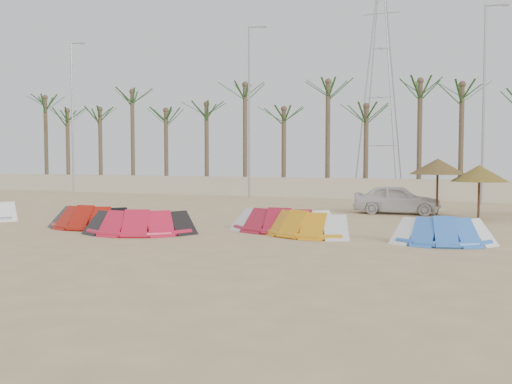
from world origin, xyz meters
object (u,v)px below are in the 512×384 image
at_px(kite_red_left, 94,216).
at_px(kite_red_mid, 145,221).
at_px(parasol_mid, 479,173).
at_px(kite_orange, 306,222).
at_px(car, 397,199).
at_px(parasol_left, 438,166).
at_px(kite_blue, 444,230).
at_px(kite_red_right, 285,219).

bearing_deg(kite_red_left, kite_red_mid, -14.51).
xyz_separation_m(kite_red_mid, parasol_mid, (10.69, 9.16, 1.52)).
distance_m(kite_orange, car, 8.80).
bearing_deg(parasol_left, kite_red_mid, -132.71).
height_order(kite_orange, kite_blue, same).
height_order(kite_red_right, parasol_left, parasol_left).
bearing_deg(kite_red_mid, kite_red_left, 165.49).
height_order(kite_red_left, parasol_left, parasol_left).
distance_m(parasol_mid, car, 3.92).
relative_size(kite_red_left, kite_red_right, 0.90).
relative_size(kite_red_right, kite_blue, 1.18).
relative_size(kite_orange, kite_blue, 1.19).
relative_size(kite_red_right, car, 0.95).
distance_m(kite_orange, parasol_mid, 9.39).
xyz_separation_m(kite_red_mid, car, (7.13, 10.24, 0.25)).
relative_size(kite_red_right, parasol_mid, 1.59).
height_order(kite_red_left, kite_red_right, same).
height_order(kite_red_left, parasol_mid, parasol_mid).
bearing_deg(kite_blue, parasol_mid, 83.17).
distance_m(kite_red_right, parasol_left, 8.85).
bearing_deg(car, kite_red_mid, 142.41).
height_order(kite_blue, car, car).
height_order(kite_red_right, kite_blue, same).
bearing_deg(kite_red_left, parasol_mid, 32.47).
xyz_separation_m(kite_orange, kite_blue, (4.47, -0.37, -0.00)).
xyz_separation_m(kite_red_right, parasol_mid, (6.39, 6.76, 1.52)).
xyz_separation_m(kite_red_left, kite_red_right, (6.94, 1.72, 0.00)).
bearing_deg(kite_red_right, parasol_left, 57.45).
relative_size(kite_red_left, car, 0.85).
bearing_deg(kite_red_right, kite_blue, -11.63).
bearing_deg(parasol_left, kite_red_right, -122.55).
relative_size(parasol_left, car, 0.65).
relative_size(kite_red_left, kite_red_mid, 0.84).
height_order(kite_blue, parasol_mid, parasol_mid).
bearing_deg(kite_red_right, kite_red_left, -166.08).
bearing_deg(car, kite_red_right, 157.38).
xyz_separation_m(kite_red_left, kite_red_mid, (2.64, -0.68, 0.00)).
relative_size(kite_red_mid, kite_red_right, 1.07).
relative_size(kite_red_mid, parasol_mid, 1.71).
height_order(parasol_left, car, parasol_left).
distance_m(parasol_left, parasol_mid, 1.83).
xyz_separation_m(kite_red_left, kite_orange, (7.91, 0.96, 0.00)).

